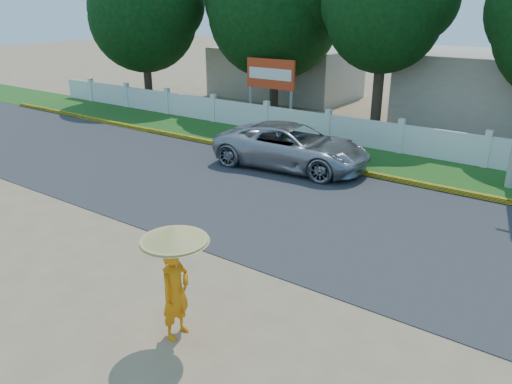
% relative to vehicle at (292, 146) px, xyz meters
% --- Properties ---
extents(ground, '(120.00, 120.00, 0.00)m').
position_rel_vehicle_xyz_m(ground, '(2.40, -7.46, -0.73)').
color(ground, '#9E8460').
rests_on(ground, ground).
extents(road, '(60.00, 7.00, 0.02)m').
position_rel_vehicle_xyz_m(road, '(2.40, -2.96, -0.72)').
color(road, '#38383A').
rests_on(road, ground).
extents(grass_verge, '(60.00, 3.50, 0.03)m').
position_rel_vehicle_xyz_m(grass_verge, '(2.40, 2.29, -0.72)').
color(grass_verge, '#2D601E').
rests_on(grass_verge, ground).
extents(curb, '(40.00, 0.18, 0.16)m').
position_rel_vehicle_xyz_m(curb, '(2.40, 0.59, -0.65)').
color(curb, yellow).
rests_on(curb, ground).
extents(fence, '(40.00, 0.10, 1.10)m').
position_rel_vehicle_xyz_m(fence, '(2.40, 3.74, -0.18)').
color(fence, silver).
rests_on(fence, ground).
extents(building_far, '(8.00, 5.00, 2.80)m').
position_rel_vehicle_xyz_m(building_far, '(-7.60, 11.54, 0.67)').
color(building_far, '#B7AD99').
rests_on(building_far, ground).
extents(vehicle, '(5.49, 2.96, 1.46)m').
position_rel_vehicle_xyz_m(vehicle, '(0.00, 0.00, 0.00)').
color(vehicle, '#9D9EA5').
rests_on(vehicle, ground).
extents(monk_with_parasol, '(1.12, 1.12, 2.04)m').
position_rel_vehicle_xyz_m(monk_with_parasol, '(3.31, -8.99, 0.60)').
color(monk_with_parasol, orange).
rests_on(monk_with_parasol, ground).
extents(billboard, '(2.50, 0.13, 2.95)m').
position_rel_vehicle_xyz_m(billboard, '(-4.15, 4.84, 1.41)').
color(billboard, gray).
rests_on(billboard, ground).
extents(tree_row, '(31.31, 8.30, 8.16)m').
position_rel_vehicle_xyz_m(tree_row, '(-1.15, 6.73, 4.02)').
color(tree_row, '#473828').
rests_on(tree_row, ground).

